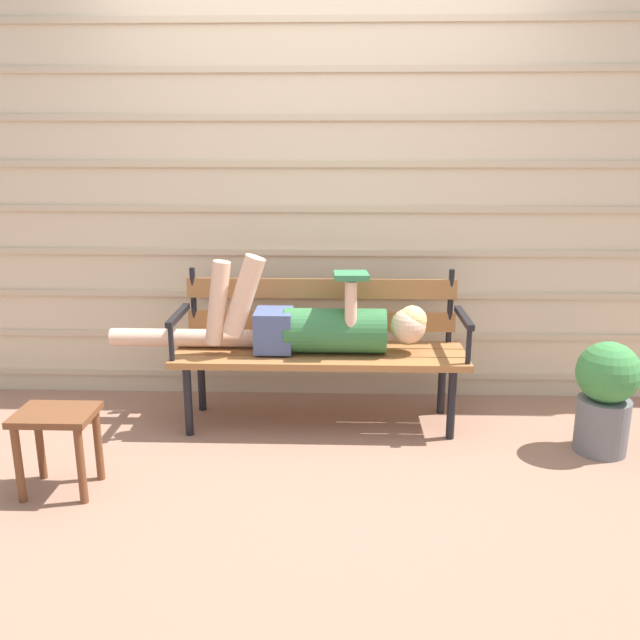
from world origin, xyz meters
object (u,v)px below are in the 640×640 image
park_bench (320,340)px  potted_plant (606,393)px  footstool (57,431)px  reclining_person (309,325)px

park_bench → potted_plant: (1.44, -0.36, -0.15)m
footstool → potted_plant: bearing=10.4°
reclining_person → footstool: (-1.08, -0.77, -0.28)m
footstool → park_bench: bearing=36.2°
park_bench → footstool: (-1.14, -0.83, -0.18)m
park_bench → footstool: park_bench is taller
park_bench → potted_plant: 1.49m
reclining_person → potted_plant: bearing=-11.2°
reclining_person → park_bench: bearing=48.2°
reclining_person → potted_plant: 1.55m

